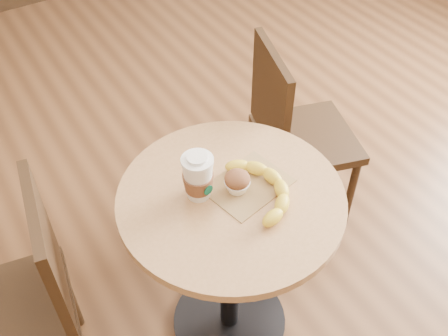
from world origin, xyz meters
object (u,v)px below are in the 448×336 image
(cafe_table, at_px, (231,241))
(muffin, at_px, (237,182))
(banana, at_px, (263,186))
(chair_left, at_px, (27,301))
(chair_right, at_px, (293,133))
(coffee_cup, at_px, (198,178))

(cafe_table, height_order, muffin, muffin)
(banana, bearing_deg, chair_left, 176.09)
(banana, bearing_deg, cafe_table, 168.16)
(chair_right, height_order, muffin, chair_right)
(chair_left, bearing_deg, banana, 83.96)
(chair_right, height_order, banana, chair_right)
(cafe_table, height_order, coffee_cup, coffee_cup)
(banana, bearing_deg, muffin, 155.66)
(banana, bearing_deg, coffee_cup, 163.02)
(chair_left, bearing_deg, chair_right, 108.99)
(cafe_table, distance_m, banana, 0.26)
(cafe_table, height_order, banana, banana)
(chair_left, distance_m, muffin, 0.74)
(muffin, xyz_separation_m, banana, (0.06, -0.05, -0.01))
(muffin, bearing_deg, chair_left, 166.35)
(chair_left, bearing_deg, coffee_cup, 88.33)
(chair_left, height_order, chair_right, chair_right)
(cafe_table, relative_size, muffin, 9.54)
(cafe_table, relative_size, chair_right, 0.85)
(chair_left, distance_m, banana, 0.80)
(muffin, bearing_deg, banana, -36.36)
(chair_left, xyz_separation_m, banana, (0.72, -0.21, 0.29))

